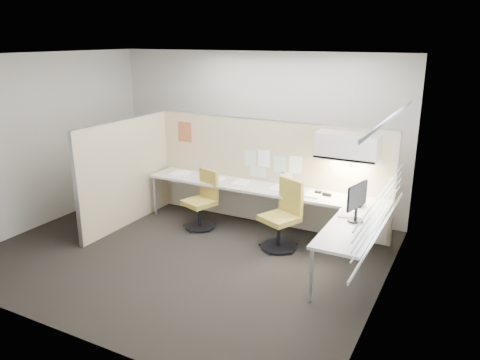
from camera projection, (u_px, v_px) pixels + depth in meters
The scene contains 28 objects.
floor at pixel (187, 252), 6.88m from camera, with size 5.50×4.50×0.01m, color black.
ceiling at pixel (180, 55), 6.05m from camera, with size 5.50×4.50×0.01m, color white.
wall_back at pixel (255, 132), 8.37m from camera, with size 5.50×0.02×2.80m, color beige.
wall_front at pixel (54, 211), 4.56m from camera, with size 5.50×0.02×2.80m, color beige.
wall_left at pixel (45, 140), 7.68m from camera, with size 0.02×4.50×2.80m, color beige.
wall_right at pixel (388, 188), 5.25m from camera, with size 0.02×4.50×2.80m, color beige.
window_pane at pixel (387, 175), 5.21m from camera, with size 0.01×2.80×1.30m, color #939CAA.
partition_back at pixel (267, 173), 7.73m from camera, with size 4.10×0.06×1.75m, color #C5B689.
partition_left at pixel (127, 173), 7.71m from camera, with size 0.06×2.20×1.75m, color #C5B689.
desk at pixel (277, 200), 7.24m from camera, with size 4.00×2.07×0.73m.
overhead_bin at pixel (347, 146), 6.77m from camera, with size 0.90×0.36×0.38m, color beige.
task_light_strip at pixel (346, 160), 6.83m from camera, with size 0.60×0.06×0.02m, color #FFEABF.
pinned_papers at pixel (271, 165), 7.62m from camera, with size 1.01×0.00×0.47m.
poster at pixel (185, 132), 8.25m from camera, with size 0.28×0.00×0.35m, color orange.
chair_left at pixel (202, 202), 7.66m from camera, with size 0.56×0.58×0.95m.
chair_right at pixel (283, 217), 6.90m from camera, with size 0.63×0.64×1.02m.
monitor at pixel (357, 200), 5.99m from camera, with size 0.20×0.48×0.51m.
phone at pixel (355, 201), 6.66m from camera, with size 0.22×0.21×0.12m.
stapler at pixel (327, 195), 7.03m from camera, with size 0.14×0.04×0.05m, color black.
tape_dispenser at pixel (318, 193), 7.09m from camera, with size 0.10×0.06×0.06m, color black.
coat_hook at pixel (86, 150), 6.95m from camera, with size 0.18×0.44×1.34m.
paper_stack_0 at pixel (178, 174), 8.14m from camera, with size 0.23×0.30×0.03m, color white.
paper_stack_1 at pixel (215, 178), 7.88m from camera, with size 0.23×0.30×0.02m, color white.
paper_stack_2 at pixel (241, 183), 7.62m from camera, with size 0.23×0.30×0.04m, color white.
paper_stack_3 at pixel (279, 188), 7.39m from camera, with size 0.23×0.30×0.01m, color white.
paper_stack_4 at pixel (314, 195), 7.07m from camera, with size 0.23×0.30×0.03m, color white.
paper_stack_5 at pixel (347, 214), 6.32m from camera, with size 0.23×0.30×0.02m, color white.
paper_stack_6 at pixel (182, 174), 8.14m from camera, with size 0.23×0.30×0.03m, color white.
Camera 1 is at (3.59, -5.19, 3.03)m, focal length 35.00 mm.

